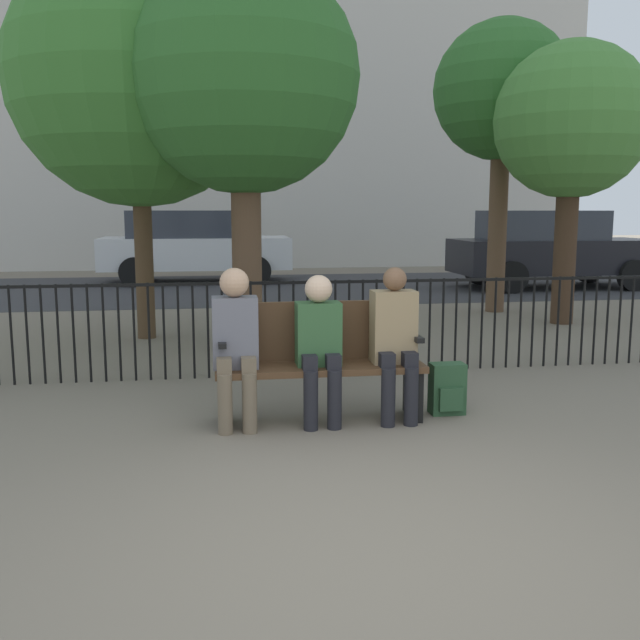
{
  "coord_description": "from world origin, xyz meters",
  "views": [
    {
      "loc": [
        -0.82,
        -2.99,
        1.64
      ],
      "look_at": [
        0.0,
        2.35,
        0.8
      ],
      "focal_mm": 40.0,
      "sensor_mm": 36.0,
      "label": 1
    }
  ],
  "objects_px": {
    "backpack": "(447,389)",
    "tree_0": "(503,94)",
    "seated_person_2": "(395,336)",
    "parked_car_0": "(192,245)",
    "park_bench": "(318,357)",
    "tree_2": "(137,79)",
    "tree_1": "(244,80)",
    "tree_3": "(572,123)",
    "parked_car_1": "(550,248)",
    "seated_person_0": "(235,338)",
    "seated_person_1": "(319,341)"
  },
  "relations": [
    {
      "from": "park_bench",
      "to": "parked_car_1",
      "type": "distance_m",
      "value": 10.73
    },
    {
      "from": "park_bench",
      "to": "backpack",
      "type": "xyz_separation_m",
      "value": [
        1.05,
        -0.04,
        -0.29
      ]
    },
    {
      "from": "tree_1",
      "to": "tree_2",
      "type": "xyz_separation_m",
      "value": [
        -1.25,
        0.99,
        0.15
      ]
    },
    {
      "from": "tree_3",
      "to": "parked_car_1",
      "type": "bearing_deg",
      "value": 65.69
    },
    {
      "from": "seated_person_2",
      "to": "tree_0",
      "type": "xyz_separation_m",
      "value": [
        3.16,
        5.63,
        2.76
      ]
    },
    {
      "from": "park_bench",
      "to": "parked_car_1",
      "type": "relative_size",
      "value": 0.39
    },
    {
      "from": "tree_2",
      "to": "tree_3",
      "type": "xyz_separation_m",
      "value": [
        5.87,
        0.3,
        -0.39
      ]
    },
    {
      "from": "park_bench",
      "to": "seated_person_1",
      "type": "xyz_separation_m",
      "value": [
        -0.01,
        -0.13,
        0.16
      ]
    },
    {
      "from": "seated_person_2",
      "to": "parked_car_1",
      "type": "distance_m",
      "value": 10.5
    },
    {
      "from": "seated_person_2",
      "to": "parked_car_1",
      "type": "relative_size",
      "value": 0.29
    },
    {
      "from": "seated_person_1",
      "to": "tree_3",
      "type": "bearing_deg",
      "value": 45.52
    },
    {
      "from": "tree_1",
      "to": "tree_3",
      "type": "bearing_deg",
      "value": 15.61
    },
    {
      "from": "backpack",
      "to": "parked_car_1",
      "type": "height_order",
      "value": "parked_car_1"
    },
    {
      "from": "parked_car_0",
      "to": "tree_3",
      "type": "bearing_deg",
      "value": -51.52
    },
    {
      "from": "tree_2",
      "to": "tree_1",
      "type": "bearing_deg",
      "value": -38.31
    },
    {
      "from": "backpack",
      "to": "park_bench",
      "type": "bearing_deg",
      "value": 177.6
    },
    {
      "from": "backpack",
      "to": "tree_2",
      "type": "xyz_separation_m",
      "value": [
        -2.7,
        3.92,
        3.02
      ]
    },
    {
      "from": "park_bench",
      "to": "tree_1",
      "type": "distance_m",
      "value": 3.9
    },
    {
      "from": "park_bench",
      "to": "tree_1",
      "type": "xyz_separation_m",
      "value": [
        -0.4,
        2.89,
        2.58
      ]
    },
    {
      "from": "backpack",
      "to": "tree_0",
      "type": "relative_size",
      "value": 0.09
    },
    {
      "from": "seated_person_2",
      "to": "parked_car_1",
      "type": "xyz_separation_m",
      "value": [
        5.68,
        8.83,
        0.18
      ]
    },
    {
      "from": "seated_person_1",
      "to": "seated_person_0",
      "type": "bearing_deg",
      "value": 179.67
    },
    {
      "from": "tree_1",
      "to": "seated_person_1",
      "type": "bearing_deg",
      "value": -82.7
    },
    {
      "from": "park_bench",
      "to": "tree_3",
      "type": "distance_m",
      "value": 6.39
    },
    {
      "from": "seated_person_1",
      "to": "backpack",
      "type": "xyz_separation_m",
      "value": [
        1.06,
        0.09,
        -0.44
      ]
    },
    {
      "from": "backpack",
      "to": "parked_car_0",
      "type": "bearing_deg",
      "value": 101.58
    },
    {
      "from": "tree_0",
      "to": "tree_1",
      "type": "xyz_separation_m",
      "value": [
        -4.14,
        -2.61,
        -0.35
      ]
    },
    {
      "from": "seated_person_0",
      "to": "tree_3",
      "type": "height_order",
      "value": "tree_3"
    },
    {
      "from": "backpack",
      "to": "parked_car_1",
      "type": "bearing_deg",
      "value": 59.19
    },
    {
      "from": "tree_1",
      "to": "parked_car_0",
      "type": "distance_m",
      "value": 8.47
    },
    {
      "from": "seated_person_2",
      "to": "tree_2",
      "type": "relative_size",
      "value": 0.25
    },
    {
      "from": "park_bench",
      "to": "seated_person_2",
      "type": "bearing_deg",
      "value": -12.4
    },
    {
      "from": "seated_person_0",
      "to": "tree_2",
      "type": "relative_size",
      "value": 0.25
    },
    {
      "from": "tree_3",
      "to": "parked_car_1",
      "type": "distance_m",
      "value": 5.35
    },
    {
      "from": "seated_person_2",
      "to": "parked_car_0",
      "type": "distance_m",
      "value": 11.3
    },
    {
      "from": "tree_0",
      "to": "tree_2",
      "type": "xyz_separation_m",
      "value": [
        -5.39,
        -1.62,
        -0.2
      ]
    },
    {
      "from": "tree_1",
      "to": "tree_3",
      "type": "distance_m",
      "value": 4.8
    },
    {
      "from": "tree_3",
      "to": "seated_person_1",
      "type": "bearing_deg",
      "value": -134.48
    },
    {
      "from": "seated_person_0",
      "to": "tree_0",
      "type": "height_order",
      "value": "tree_0"
    },
    {
      "from": "backpack",
      "to": "parked_car_0",
      "type": "relative_size",
      "value": 0.1
    },
    {
      "from": "backpack",
      "to": "tree_0",
      "type": "height_order",
      "value": "tree_0"
    },
    {
      "from": "parked_car_0",
      "to": "backpack",
      "type": "bearing_deg",
      "value": -78.42
    },
    {
      "from": "seated_person_0",
      "to": "tree_0",
      "type": "xyz_separation_m",
      "value": [
        4.39,
        5.63,
        2.74
      ]
    },
    {
      "from": "tree_0",
      "to": "tree_1",
      "type": "bearing_deg",
      "value": -147.75
    },
    {
      "from": "backpack",
      "to": "tree_0",
      "type": "xyz_separation_m",
      "value": [
        2.69,
        5.54,
        3.22
      ]
    },
    {
      "from": "parked_car_1",
      "to": "parked_car_0",
      "type": "bearing_deg",
      "value": 162.78
    },
    {
      "from": "seated_person_0",
      "to": "tree_3",
      "type": "bearing_deg",
      "value": 41.49
    },
    {
      "from": "parked_car_0",
      "to": "seated_person_1",
      "type": "bearing_deg",
      "value": -83.83
    },
    {
      "from": "parked_car_0",
      "to": "tree_2",
      "type": "bearing_deg",
      "value": -93.47
    },
    {
      "from": "park_bench",
      "to": "seated_person_2",
      "type": "xyz_separation_m",
      "value": [
        0.58,
        -0.13,
        0.17
      ]
    }
  ]
}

